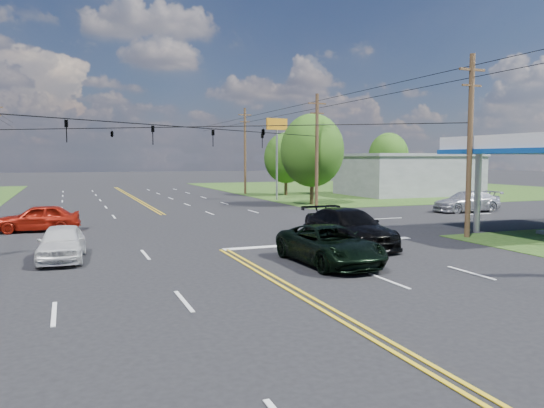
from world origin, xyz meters
name	(u,v)px	position (x,y,z in m)	size (l,w,h in m)	color
ground	(186,228)	(0.00, 12.00, 0.00)	(280.00, 280.00, 0.00)	black
grass_ne	(386,188)	(35.00, 44.00, 0.00)	(46.00, 48.00, 0.03)	#203C13
stop_bar	(322,244)	(5.00, 4.00, 0.00)	(10.00, 0.50, 0.02)	silver
retail_ne	(408,176)	(30.00, 32.00, 2.20)	(14.00, 10.00, 4.40)	slate
pole_se	(470,144)	(13.00, 3.00, 4.92)	(1.60, 0.28, 9.50)	#45361D
pole_ne	(317,149)	(13.00, 21.00, 4.92)	(1.60, 0.28, 9.50)	#45361D
pole_right_far	(245,150)	(13.00, 40.00, 5.17)	(1.60, 0.28, 10.00)	#45361D
span_wire_signals	(185,127)	(0.00, 12.00, 6.00)	(26.00, 18.00, 1.13)	black
power_lines	(192,77)	(0.00, 10.00, 8.60)	(26.04, 100.00, 0.64)	black
tree_right_a	(312,150)	(14.00, 24.00, 4.87)	(5.70, 5.70, 8.18)	#45361D
tree_right_b	(286,158)	(16.50, 36.00, 4.22)	(4.94, 4.94, 7.09)	#45361D
tree_far_r	(388,156)	(34.00, 42.00, 4.54)	(5.32, 5.32, 7.63)	#45361D
pickup_dkgreen	(330,245)	(3.00, -0.64, 0.76)	(2.53, 5.48, 1.52)	black
suv_black	(349,228)	(5.79, 2.78, 0.89)	(2.49, 6.12, 1.78)	black
pickup_white	(62,243)	(-6.83, 4.00, 0.73)	(1.73, 4.30, 1.47)	silver
sedan_red	(38,218)	(-8.14, 13.73, 0.77)	(1.82, 4.53, 1.54)	maroon
sedan_far	(466,201)	(22.49, 13.84, 0.81)	(2.27, 5.59, 1.62)	silver
polesign_ne	(277,136)	(13.00, 30.00, 6.36)	(2.25, 0.50, 8.14)	#A5A5AA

